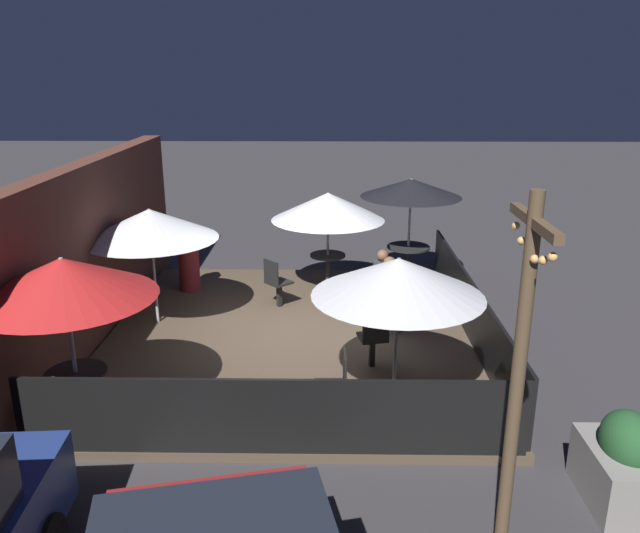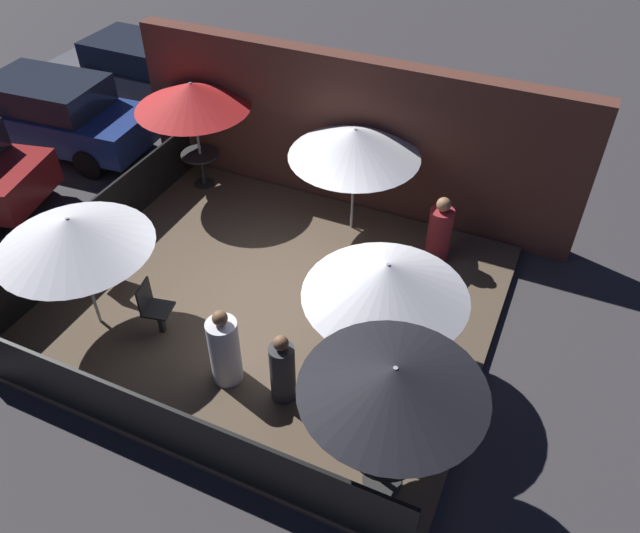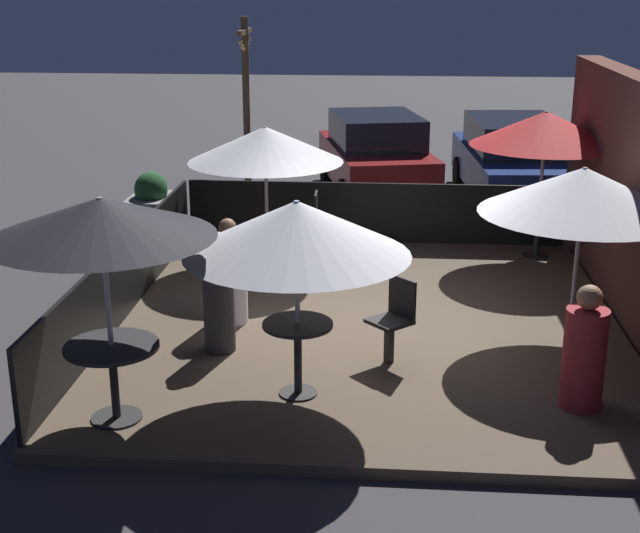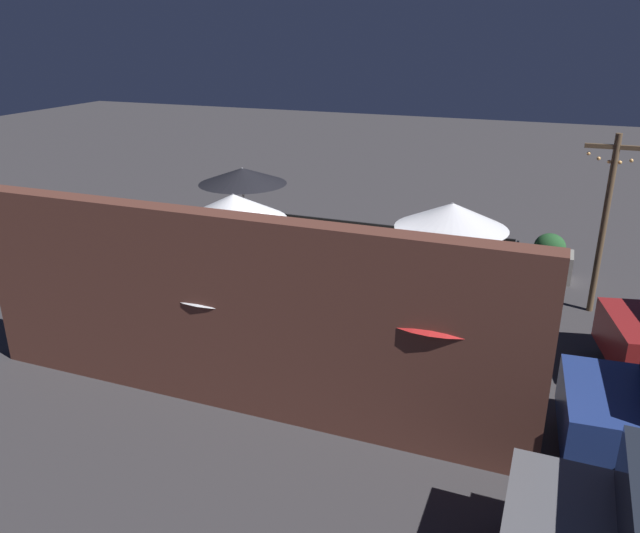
{
  "view_description": "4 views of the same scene",
  "coord_description": "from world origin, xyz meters",
  "px_view_note": "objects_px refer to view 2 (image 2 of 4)",
  "views": [
    {
      "loc": [
        -9.7,
        -0.66,
        4.4
      ],
      "look_at": [
        0.77,
        -0.5,
        1.06
      ],
      "focal_mm": 35.0,
      "sensor_mm": 36.0,
      "label": 1
    },
    {
      "loc": [
        3.75,
        -6.35,
        7.19
      ],
      "look_at": [
        0.84,
        0.08,
        1.07
      ],
      "focal_mm": 35.0,
      "sensor_mm": 36.0,
      "label": 2
    },
    {
      "loc": [
        10.22,
        0.24,
        4.12
      ],
      "look_at": [
        0.85,
        -0.51,
        1.07
      ],
      "focal_mm": 50.0,
      "sensor_mm": 36.0,
      "label": 3
    },
    {
      "loc": [
        -4.04,
        10.3,
        5.29
      ],
      "look_at": [
        -0.1,
        0.12,
        1.11
      ],
      "focal_mm": 35.0,
      "sensor_mm": 36.0,
      "label": 4
    }
  ],
  "objects_px": {
    "patio_umbrella_3": "(72,233)",
    "patron_1": "(225,350)",
    "parked_car_1": "(52,113)",
    "patio_umbrella_2": "(192,96)",
    "patio_umbrella_4": "(355,143)",
    "patio_chair_1": "(347,285)",
    "dining_table_1": "(385,454)",
    "patio_chair_2": "(100,257)",
    "patio_umbrella_1": "(394,379)",
    "dining_table_2": "(201,160)",
    "patio_chair_0": "(154,307)",
    "parked_car_2": "(143,72)",
    "dining_table_0": "(381,341)",
    "patron_0": "(283,370)",
    "patio_umbrella_0": "(387,280)",
    "patron_2": "(439,232)"
  },
  "relations": [
    {
      "from": "patio_umbrella_0",
      "to": "dining_table_1",
      "type": "bearing_deg",
      "value": -68.36
    },
    {
      "from": "patio_chair_0",
      "to": "patio_umbrella_4",
      "type": "bearing_deg",
      "value": 53.48
    },
    {
      "from": "patio_chair_1",
      "to": "parked_car_2",
      "type": "distance_m",
      "value": 8.83
    },
    {
      "from": "patio_umbrella_3",
      "to": "patio_chair_2",
      "type": "xyz_separation_m",
      "value": [
        -0.52,
        0.79,
        -1.24
      ]
    },
    {
      "from": "patron_2",
      "to": "parked_car_2",
      "type": "xyz_separation_m",
      "value": [
        -8.33,
        3.0,
        0.17
      ]
    },
    {
      "from": "patio_umbrella_3",
      "to": "patron_2",
      "type": "distance_m",
      "value": 5.84
    },
    {
      "from": "patio_umbrella_4",
      "to": "parked_car_1",
      "type": "xyz_separation_m",
      "value": [
        -7.12,
        0.19,
        -1.05
      ]
    },
    {
      "from": "patio_umbrella_3",
      "to": "patron_1",
      "type": "bearing_deg",
      "value": -3.07
    },
    {
      "from": "patron_1",
      "to": "patio_umbrella_3",
      "type": "bearing_deg",
      "value": -135.81
    },
    {
      "from": "patio_umbrella_2",
      "to": "patio_umbrella_4",
      "type": "xyz_separation_m",
      "value": [
        3.29,
        -0.1,
        -0.16
      ]
    },
    {
      "from": "patio_chair_0",
      "to": "patio_chair_1",
      "type": "height_order",
      "value": "patio_chair_1"
    },
    {
      "from": "patio_umbrella_2",
      "to": "patio_umbrella_4",
      "type": "height_order",
      "value": "patio_umbrella_2"
    },
    {
      "from": "dining_table_2",
      "to": "patio_umbrella_4",
      "type": "bearing_deg",
      "value": -1.74
    },
    {
      "from": "dining_table_0",
      "to": "parked_car_2",
      "type": "bearing_deg",
      "value": 145.06
    },
    {
      "from": "patio_umbrella_0",
      "to": "patio_chair_0",
      "type": "xyz_separation_m",
      "value": [
        -3.36,
        -0.69,
        -1.23
      ]
    },
    {
      "from": "patio_umbrella_1",
      "to": "parked_car_1",
      "type": "xyz_separation_m",
      "value": [
        -9.42,
        4.86,
        -1.25
      ]
    },
    {
      "from": "dining_table_0",
      "to": "patron_0",
      "type": "relative_size",
      "value": 0.66
    },
    {
      "from": "patio_umbrella_4",
      "to": "dining_table_0",
      "type": "xyz_separation_m",
      "value": [
        1.65,
        -2.99,
        -1.18
      ]
    },
    {
      "from": "patio_umbrella_3",
      "to": "patio_chair_1",
      "type": "xyz_separation_m",
      "value": [
        3.42,
        1.86,
        -1.24
      ]
    },
    {
      "from": "patio_umbrella_3",
      "to": "patron_2",
      "type": "xyz_separation_m",
      "value": [
        4.37,
        3.69,
        -1.2
      ]
    },
    {
      "from": "dining_table_2",
      "to": "patron_2",
      "type": "height_order",
      "value": "patron_2"
    },
    {
      "from": "patron_0",
      "to": "patio_umbrella_1",
      "type": "bearing_deg",
      "value": 89.78
    },
    {
      "from": "patio_umbrella_1",
      "to": "dining_table_1",
      "type": "relative_size",
      "value": 2.44
    },
    {
      "from": "patio_umbrella_2",
      "to": "patron_1",
      "type": "bearing_deg",
      "value": -53.78
    },
    {
      "from": "patio_chair_2",
      "to": "parked_car_2",
      "type": "distance_m",
      "value": 6.83
    },
    {
      "from": "patio_umbrella_1",
      "to": "patio_umbrella_4",
      "type": "bearing_deg",
      "value": 116.33
    },
    {
      "from": "dining_table_1",
      "to": "patio_umbrella_0",
      "type": "bearing_deg",
      "value": 111.64
    },
    {
      "from": "patio_umbrella_0",
      "to": "patio_umbrella_3",
      "type": "distance_m",
      "value": 4.41
    },
    {
      "from": "patio_chair_1",
      "to": "patio_chair_2",
      "type": "distance_m",
      "value": 4.09
    },
    {
      "from": "dining_table_2",
      "to": "parked_car_1",
      "type": "bearing_deg",
      "value": 178.62
    },
    {
      "from": "dining_table_2",
      "to": "patio_chair_2",
      "type": "height_order",
      "value": "patio_chair_2"
    },
    {
      "from": "patron_1",
      "to": "patron_2",
      "type": "relative_size",
      "value": 1.04
    },
    {
      "from": "patio_umbrella_2",
      "to": "dining_table_1",
      "type": "bearing_deg",
      "value": -40.4
    },
    {
      "from": "patio_umbrella_0",
      "to": "patron_2",
      "type": "distance_m",
      "value": 3.02
    },
    {
      "from": "patio_chair_2",
      "to": "dining_table_0",
      "type": "bearing_deg",
      "value": -90.38
    },
    {
      "from": "patio_umbrella_3",
      "to": "parked_car_2",
      "type": "relative_size",
      "value": 0.5
    },
    {
      "from": "parked_car_2",
      "to": "patio_chair_2",
      "type": "bearing_deg",
      "value": -59.22
    },
    {
      "from": "dining_table_0",
      "to": "dining_table_2",
      "type": "xyz_separation_m",
      "value": [
        -4.94,
        3.09,
        -0.04
      ]
    },
    {
      "from": "dining_table_1",
      "to": "patio_chair_2",
      "type": "relative_size",
      "value": 0.94
    },
    {
      "from": "dining_table_1",
      "to": "patron_1",
      "type": "relative_size",
      "value": 0.68
    },
    {
      "from": "patio_umbrella_2",
      "to": "patio_chair_1",
      "type": "distance_m",
      "value": 4.79
    },
    {
      "from": "patio_umbrella_4",
      "to": "dining_table_0",
      "type": "height_order",
      "value": "patio_umbrella_4"
    },
    {
      "from": "patio_chair_0",
      "to": "parked_car_2",
      "type": "height_order",
      "value": "parked_car_2"
    },
    {
      "from": "dining_table_2",
      "to": "dining_table_1",
      "type": "bearing_deg",
      "value": -40.4
    },
    {
      "from": "patio_chair_1",
      "to": "patio_umbrella_4",
      "type": "bearing_deg",
      "value": 156.89
    },
    {
      "from": "patio_umbrella_2",
      "to": "parked_car_1",
      "type": "xyz_separation_m",
      "value": [
        -3.82,
        0.09,
        -1.21
      ]
    },
    {
      "from": "patio_umbrella_3",
      "to": "parked_car_1",
      "type": "xyz_separation_m",
      "value": [
        -4.44,
        4.09,
        -1.03
      ]
    },
    {
      "from": "dining_table_1",
      "to": "patio_chair_0",
      "type": "xyz_separation_m",
      "value": [
        -4.02,
        0.98,
        -0.09
      ]
    },
    {
      "from": "patio_umbrella_1",
      "to": "patio_umbrella_4",
      "type": "distance_m",
      "value": 5.21
    },
    {
      "from": "patio_umbrella_3",
      "to": "patio_chair_0",
      "type": "height_order",
      "value": "patio_umbrella_3"
    }
  ]
}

